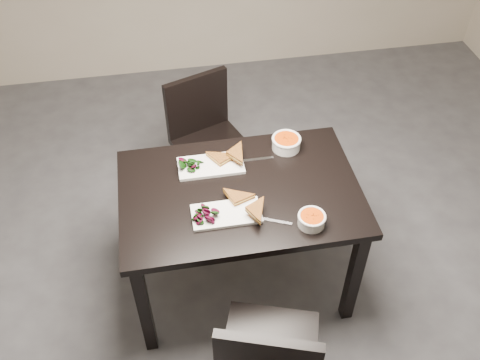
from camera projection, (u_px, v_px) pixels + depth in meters
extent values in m
plane|color=#47474C|center=(260.00, 302.00, 3.09)|extent=(5.00, 5.00, 0.00)
cube|color=black|center=(240.00, 193.00, 2.70)|extent=(1.20, 0.80, 0.04)
cube|color=black|center=(144.00, 308.00, 2.65)|extent=(0.06, 0.06, 0.71)
cube|color=black|center=(354.00, 277.00, 2.79)|extent=(0.06, 0.06, 0.71)
cube|color=black|center=(138.00, 208.00, 3.13)|extent=(0.06, 0.06, 0.71)
cube|color=black|center=(318.00, 185.00, 3.26)|extent=(0.06, 0.06, 0.71)
cube|color=black|center=(270.00, 349.00, 2.42)|extent=(0.53, 0.53, 0.04)
cube|color=black|center=(237.00, 334.00, 2.72)|extent=(0.05, 0.05, 0.41)
cube|color=black|center=(308.00, 343.00, 2.68)|extent=(0.05, 0.05, 0.41)
cube|color=black|center=(213.00, 148.00, 3.40)|extent=(0.54, 0.54, 0.04)
cube|color=black|center=(202.00, 200.00, 3.38)|extent=(0.05, 0.05, 0.41)
cube|color=black|center=(251.00, 180.00, 3.51)|extent=(0.05, 0.05, 0.41)
cube|color=black|center=(177.00, 167.00, 3.60)|extent=(0.05, 0.05, 0.41)
cube|color=black|center=(224.00, 149.00, 3.73)|extent=(0.05, 0.05, 0.41)
cube|color=black|center=(197.00, 104.00, 3.36)|extent=(0.41, 0.19, 0.40)
cube|color=white|center=(226.00, 214.00, 2.56)|extent=(0.33, 0.16, 0.02)
cylinder|color=white|center=(311.00, 220.00, 2.51)|extent=(0.13, 0.13, 0.05)
cylinder|color=#CA5709|center=(312.00, 217.00, 2.49)|extent=(0.11, 0.11, 0.02)
torus|color=white|center=(312.00, 216.00, 2.49)|extent=(0.13, 0.13, 0.01)
cube|color=silver|center=(273.00, 221.00, 2.54)|extent=(0.17, 0.09, 0.00)
cube|color=white|center=(211.00, 166.00, 2.80)|extent=(0.34, 0.17, 0.02)
cylinder|color=white|center=(286.00, 144.00, 2.89)|extent=(0.15, 0.15, 0.06)
cylinder|color=#CA5709|center=(286.00, 140.00, 2.87)|extent=(0.13, 0.13, 0.02)
torus|color=white|center=(287.00, 139.00, 2.87)|extent=(0.16, 0.16, 0.02)
cube|color=silver|center=(257.00, 159.00, 2.84)|extent=(0.18, 0.02, 0.00)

